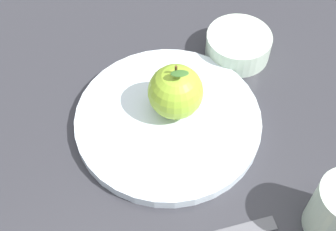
% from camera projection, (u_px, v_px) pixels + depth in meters
% --- Properties ---
extents(ground_plane, '(2.40, 2.40, 0.00)m').
position_uv_depth(ground_plane, '(168.00, 148.00, 0.64)').
color(ground_plane, '#2D2D33').
extents(dinner_plate, '(0.26, 0.26, 0.02)m').
position_uv_depth(dinner_plate, '(168.00, 120.00, 0.65)').
color(dinner_plate, silver).
rests_on(dinner_plate, ground_plane).
extents(apple, '(0.08, 0.08, 0.09)m').
position_uv_depth(apple, '(176.00, 92.00, 0.63)').
color(apple, '#8CB22D').
rests_on(apple, dinner_plate).
extents(side_bowl, '(0.10, 0.10, 0.04)m').
position_uv_depth(side_bowl, '(238.00, 43.00, 0.72)').
color(side_bowl, '#B2C6B2').
rests_on(side_bowl, ground_plane).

